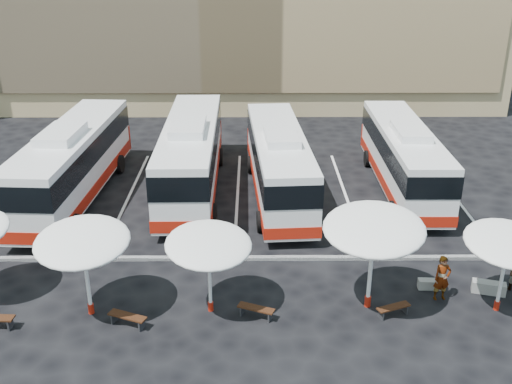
{
  "coord_description": "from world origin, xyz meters",
  "views": [
    {
      "loc": [
        0.86,
        -22.74,
        13.35
      ],
      "look_at": [
        1.0,
        3.0,
        2.2
      ],
      "focal_mm": 42.0,
      "sensor_mm": 36.0,
      "label": 1
    }
  ],
  "objects_px": {
    "bus_1": "(191,153)",
    "bus_2": "(279,161)",
    "wood_bench_3": "(393,308)",
    "conc_bench_0": "(431,284)",
    "bus_0": "(73,161)",
    "passenger_0": "(442,278)",
    "conc_bench_1": "(489,288)",
    "sunshade_2": "(208,245)",
    "sunshade_3": "(374,229)",
    "sunshade_4": "(508,244)",
    "wood_bench_1": "(127,318)",
    "sunshade_1": "(82,242)",
    "wood_bench_2": "(256,310)",
    "bus_3": "(403,155)"
  },
  "relations": [
    {
      "from": "bus_1",
      "to": "bus_2",
      "type": "height_order",
      "value": "bus_1"
    },
    {
      "from": "bus_2",
      "to": "wood_bench_3",
      "type": "height_order",
      "value": "bus_2"
    },
    {
      "from": "conc_bench_0",
      "to": "bus_0",
      "type": "bearing_deg",
      "value": 151.33
    },
    {
      "from": "passenger_0",
      "to": "conc_bench_1",
      "type": "bearing_deg",
      "value": 0.09
    },
    {
      "from": "sunshade_2",
      "to": "wood_bench_3",
      "type": "relative_size",
      "value": 3.0
    },
    {
      "from": "sunshade_3",
      "to": "sunshade_4",
      "type": "height_order",
      "value": "sunshade_3"
    },
    {
      "from": "sunshade_3",
      "to": "wood_bench_1",
      "type": "xyz_separation_m",
      "value": [
        -9.08,
        -1.22,
        -3.02
      ]
    },
    {
      "from": "sunshade_2",
      "to": "wood_bench_3",
      "type": "xyz_separation_m",
      "value": [
        6.94,
        -0.37,
        -2.55
      ]
    },
    {
      "from": "sunshade_1",
      "to": "wood_bench_1",
      "type": "height_order",
      "value": "sunshade_1"
    },
    {
      "from": "bus_1",
      "to": "conc_bench_0",
      "type": "xyz_separation_m",
      "value": [
        10.7,
        -10.37,
        -1.96
      ]
    },
    {
      "from": "bus_2",
      "to": "sunshade_4",
      "type": "height_order",
      "value": "bus_2"
    },
    {
      "from": "bus_0",
      "to": "sunshade_3",
      "type": "relative_size",
      "value": 2.82
    },
    {
      "from": "bus_2",
      "to": "passenger_0",
      "type": "distance_m",
      "value": 11.86
    },
    {
      "from": "passenger_0",
      "to": "wood_bench_2",
      "type": "bearing_deg",
      "value": 178.77
    },
    {
      "from": "sunshade_2",
      "to": "bus_2",
      "type": "bearing_deg",
      "value": 74.52
    },
    {
      "from": "sunshade_4",
      "to": "wood_bench_1",
      "type": "distance_m",
      "value": 14.27
    },
    {
      "from": "bus_2",
      "to": "bus_3",
      "type": "height_order",
      "value": "bus_2"
    },
    {
      "from": "bus_2",
      "to": "conc_bench_1",
      "type": "distance_m",
      "value": 12.81
    },
    {
      "from": "sunshade_2",
      "to": "conc_bench_0",
      "type": "relative_size",
      "value": 3.84
    },
    {
      "from": "sunshade_3",
      "to": "conc_bench_0",
      "type": "relative_size",
      "value": 4.44
    },
    {
      "from": "conc_bench_0",
      "to": "wood_bench_1",
      "type": "bearing_deg",
      "value": -168.33
    },
    {
      "from": "sunshade_1",
      "to": "passenger_0",
      "type": "xyz_separation_m",
      "value": [
        13.6,
        0.92,
        -2.14
      ]
    },
    {
      "from": "sunshade_4",
      "to": "wood_bench_2",
      "type": "xyz_separation_m",
      "value": [
        -9.28,
        -0.45,
        -2.55
      ]
    },
    {
      "from": "sunshade_4",
      "to": "sunshade_2",
      "type": "bearing_deg",
      "value": 179.98
    },
    {
      "from": "conc_bench_1",
      "to": "wood_bench_1",
      "type": "bearing_deg",
      "value": -171.41
    },
    {
      "from": "wood_bench_3",
      "to": "bus_3",
      "type": "bearing_deg",
      "value": 76.02
    },
    {
      "from": "conc_bench_1",
      "to": "bus_0",
      "type": "bearing_deg",
      "value": 153.4
    },
    {
      "from": "bus_1",
      "to": "sunshade_2",
      "type": "height_order",
      "value": "bus_1"
    },
    {
      "from": "sunshade_1",
      "to": "sunshade_4",
      "type": "height_order",
      "value": "sunshade_1"
    },
    {
      "from": "sunshade_1",
      "to": "conc_bench_1",
      "type": "relative_size",
      "value": 2.96
    },
    {
      "from": "passenger_0",
      "to": "bus_1",
      "type": "bearing_deg",
      "value": 123.51
    },
    {
      "from": "bus_0",
      "to": "bus_3",
      "type": "distance_m",
      "value": 18.09
    },
    {
      "from": "bus_1",
      "to": "sunshade_3",
      "type": "relative_size",
      "value": 2.81
    },
    {
      "from": "sunshade_1",
      "to": "conc_bench_0",
      "type": "relative_size",
      "value": 3.57
    },
    {
      "from": "bus_0",
      "to": "sunshade_4",
      "type": "xyz_separation_m",
      "value": [
        19.05,
        -10.77,
        0.72
      ]
    },
    {
      "from": "sunshade_1",
      "to": "sunshade_2",
      "type": "distance_m",
      "value": 4.56
    },
    {
      "from": "bus_2",
      "to": "bus_3",
      "type": "distance_m",
      "value": 7.06
    },
    {
      "from": "sunshade_2",
      "to": "wood_bench_1",
      "type": "relative_size",
      "value": 2.71
    },
    {
      "from": "sunshade_1",
      "to": "wood_bench_3",
      "type": "relative_size",
      "value": 2.79
    },
    {
      "from": "bus_3",
      "to": "sunshade_2",
      "type": "relative_size",
      "value": 2.98
    },
    {
      "from": "bus_3",
      "to": "wood_bench_3",
      "type": "distance_m",
      "value": 12.84
    },
    {
      "from": "bus_1",
      "to": "bus_2",
      "type": "distance_m",
      "value": 4.91
    },
    {
      "from": "bus_1",
      "to": "bus_3",
      "type": "xyz_separation_m",
      "value": [
        11.81,
        0.1,
        -0.17
      ]
    },
    {
      "from": "sunshade_1",
      "to": "conc_bench_0",
      "type": "height_order",
      "value": "sunshade_1"
    },
    {
      "from": "sunshade_3",
      "to": "conc_bench_1",
      "type": "distance_m",
      "value": 6.01
    },
    {
      "from": "sunshade_4",
      "to": "conc_bench_0",
      "type": "relative_size",
      "value": 3.25
    },
    {
      "from": "sunshade_3",
      "to": "passenger_0",
      "type": "relative_size",
      "value": 2.53
    },
    {
      "from": "wood_bench_2",
      "to": "sunshade_4",
      "type": "bearing_deg",
      "value": 2.78
    },
    {
      "from": "sunshade_4",
      "to": "wood_bench_2",
      "type": "bearing_deg",
      "value": -177.22
    },
    {
      "from": "bus_2",
      "to": "conc_bench_1",
      "type": "height_order",
      "value": "bus_2"
    }
  ]
}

